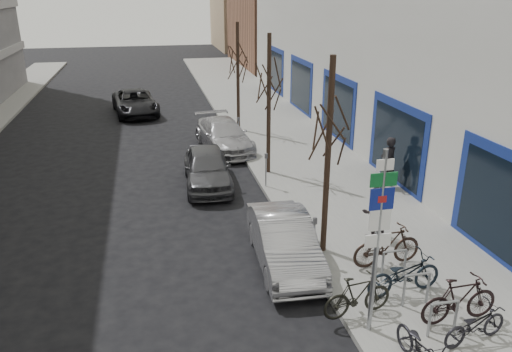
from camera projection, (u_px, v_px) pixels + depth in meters
name	position (u px, v px, depth m)	size (l,w,h in m)	color
ground	(260.00, 351.00, 10.28)	(120.00, 120.00, 0.00)	black
sidewalk_east	(313.00, 170.00, 20.30)	(5.00, 70.00, 0.15)	slate
commercial_building	(505.00, 28.00, 26.54)	(20.00, 32.00, 10.00)	#B7B7B2
brick_building_far	(300.00, 22.00, 48.03)	(12.00, 14.00, 8.00)	brown
tan_building_far	(268.00, 10.00, 61.67)	(13.00, 12.00, 9.00)	#937A5B
highway_sign_pole	(378.00, 233.00, 9.89)	(0.55, 0.10, 4.20)	gray
bike_rack	(417.00, 286.00, 11.36)	(0.66, 2.26, 0.83)	gray
tree_near	(330.00, 111.00, 12.55)	(1.80, 1.80, 5.50)	black
tree_mid	(269.00, 72.00, 18.50)	(1.80, 1.80, 5.50)	black
tree_far	(238.00, 51.00, 24.44)	(1.80, 1.80, 5.50)	black
meter_front	(314.00, 235.00, 13.13)	(0.10, 0.08, 1.27)	gray
meter_mid	(266.00, 167.00, 18.16)	(0.10, 0.08, 1.27)	gray
meter_back	(239.00, 128.00, 23.19)	(0.10, 0.08, 1.27)	gray
bike_near_left	(423.00, 347.00, 9.39)	(0.52, 1.72, 1.05)	black
bike_near_right	(460.00, 299.00, 10.77)	(0.55, 1.85, 1.13)	black
bike_mid_curb	(404.00, 271.00, 11.77)	(0.59, 1.95, 1.19)	black
bike_mid_inner	(358.00, 295.00, 10.99)	(0.50, 1.69, 1.02)	black
bike_far_curb	(476.00, 322.00, 10.16)	(0.48, 1.60, 0.97)	black
bike_far_inner	(387.00, 245.00, 12.99)	(0.57, 1.92, 1.17)	black
parked_car_front	(284.00, 241.00, 13.29)	(1.44, 4.12, 1.36)	#A6A5AB
parked_car_mid	(207.00, 168.00, 18.66)	(1.68, 4.17, 1.42)	#46474B
parked_car_back	(224.00, 135.00, 22.85)	(1.93, 4.74, 1.38)	#A9A8AD
lane_car	(135.00, 102.00, 29.38)	(2.32, 5.03, 1.40)	black
pedestrian_near	(388.00, 162.00, 18.06)	(0.69, 0.45, 1.90)	black
pedestrian_far	(375.00, 212.00, 14.44)	(0.58, 0.40, 1.58)	black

